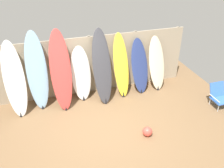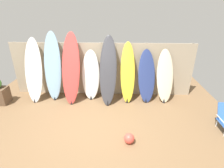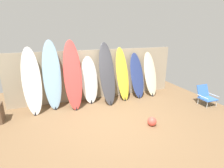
{
  "view_description": "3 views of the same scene",
  "coord_description": "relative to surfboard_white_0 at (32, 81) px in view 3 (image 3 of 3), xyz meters",
  "views": [
    {
      "loc": [
        -1.39,
        -4.67,
        4.21
      ],
      "look_at": [
        0.27,
        0.66,
        0.94
      ],
      "focal_mm": 40.0,
      "sensor_mm": 36.0,
      "label": 1
    },
    {
      "loc": [
        0.56,
        -3.59,
        2.87
      ],
      "look_at": [
        0.4,
        0.52,
        1.03
      ],
      "focal_mm": 28.0,
      "sensor_mm": 36.0,
      "label": 2
    },
    {
      "loc": [
        -1.62,
        -4.0,
        2.47
      ],
      "look_at": [
        0.16,
        0.83,
        0.86
      ],
      "focal_mm": 28.0,
      "sensor_mm": 36.0,
      "label": 3
    }
  ],
  "objects": [
    {
      "name": "ground",
      "position": [
        2.14,
        -1.54,
        -0.99
      ],
      "size": [
        7.68,
        7.68,
        0.0
      ],
      "primitive_type": "plane",
      "color": "brown"
    },
    {
      "name": "fence_back",
      "position": [
        2.14,
        0.46,
        -0.09
      ],
      "size": [
        6.08,
        0.11,
        1.8
      ],
      "color": "tan",
      "rests_on": "ground"
    },
    {
      "name": "surfboard_white_0",
      "position": [
        0.0,
        0.0,
        0.0
      ],
      "size": [
        0.6,
        0.75,
        1.99
      ],
      "color": "white",
      "rests_on": "ground"
    },
    {
      "name": "surfboard_skyblue_1",
      "position": [
        0.59,
        0.11,
        0.1
      ],
      "size": [
        0.57,
        0.53,
        2.19
      ],
      "color": "#8CB7D6",
      "rests_on": "ground"
    },
    {
      "name": "surfboard_red_2",
      "position": [
        1.22,
        -0.03,
        0.1
      ],
      "size": [
        0.59,
        0.79,
        2.18
      ],
      "color": "#D13D38",
      "rests_on": "ground"
    },
    {
      "name": "surfboard_white_3",
      "position": [
        1.8,
        0.16,
        -0.19
      ],
      "size": [
        0.58,
        0.45,
        1.61
      ],
      "color": "white",
      "rests_on": "ground"
    },
    {
      "name": "surfboard_charcoal_4",
      "position": [
        2.38,
        -0.03,
        0.04
      ],
      "size": [
        0.57,
        0.87,
        2.08
      ],
      "color": "#38383D",
      "rests_on": "ground"
    },
    {
      "name": "surfboard_yellow_5",
      "position": [
        3.0,
        0.07,
        -0.06
      ],
      "size": [
        0.49,
        0.67,
        1.88
      ],
      "color": "yellow",
      "rests_on": "ground"
    },
    {
      "name": "surfboard_navy_6",
      "position": [
        3.6,
        0.08,
        -0.17
      ],
      "size": [
        0.6,
        0.64,
        1.65
      ],
      "color": "navy",
      "rests_on": "ground"
    },
    {
      "name": "surfboard_cream_7",
      "position": [
        4.19,
        0.1,
        -0.17
      ],
      "size": [
        0.59,
        0.64,
        1.66
      ],
      "color": "beige",
      "rests_on": "ground"
    },
    {
      "name": "beach_chair",
      "position": [
        5.47,
        -1.41,
        -0.66
      ],
      "size": [
        0.5,
        0.56,
        0.65
      ],
      "rotation": [
        0.0,
        0.0,
        -0.03
      ],
      "color": "silver",
      "rests_on": "ground"
    },
    {
      "name": "beach_ball",
      "position": [
        2.97,
        -2.01,
        -0.87
      ],
      "size": [
        0.24,
        0.24,
        0.24
      ],
      "primitive_type": "sphere",
      "color": "#E54C3F",
      "rests_on": "ground"
    }
  ]
}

